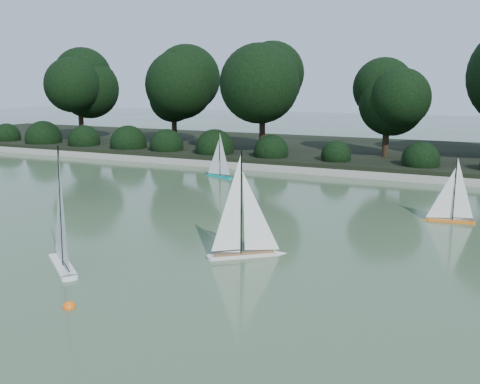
# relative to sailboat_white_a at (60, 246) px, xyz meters

# --- Properties ---
(ground) EXTENTS (80.00, 80.00, 0.00)m
(ground) POSITION_rel_sailboat_white_a_xyz_m (1.62, 0.15, -0.30)
(ground) COLOR #344C2E
(ground) RESTS_ON ground
(pond_coping) EXTENTS (40.00, 0.35, 0.18)m
(pond_coping) POSITION_rel_sailboat_white_a_xyz_m (1.62, 9.15, -0.21)
(pond_coping) COLOR gray
(pond_coping) RESTS_ON ground
(far_bank) EXTENTS (40.00, 8.00, 0.30)m
(far_bank) POSITION_rel_sailboat_white_a_xyz_m (1.62, 13.15, -0.15)
(far_bank) COLOR black
(far_bank) RESTS_ON ground
(tree_line) EXTENTS (26.31, 3.93, 4.39)m
(tree_line) POSITION_rel_sailboat_white_a_xyz_m (2.86, 11.58, 2.35)
(tree_line) COLOR black
(tree_line) RESTS_ON ground
(shrub_hedge) EXTENTS (29.10, 1.10, 1.10)m
(shrub_hedge) POSITION_rel_sailboat_white_a_xyz_m (1.62, 10.05, 0.15)
(shrub_hedge) COLOR black
(shrub_hedge) RESTS_ON ground
(sailboat_white_a) EXTENTS (1.19, 0.98, 1.88)m
(sailboat_white_a) POSITION_rel_sailboat_white_a_xyz_m (0.00, 0.00, 0.00)
(sailboat_white_a) COLOR white
(sailboat_white_a) RESTS_ON ground
(sailboat_white_b) EXTENTS (1.10, 0.92, 1.75)m
(sailboat_white_b) POSITION_rel_sailboat_white_a_xyz_m (2.33, 1.54, -0.03)
(sailboat_white_b) COLOR silver
(sailboat_white_b) RESTS_ON ground
(sailboat_orange) EXTENTS (1.01, 0.29, 1.38)m
(sailboat_orange) POSITION_rel_sailboat_white_a_xyz_m (4.91, 4.99, -0.08)
(sailboat_orange) COLOR orange
(sailboat_orange) RESTS_ON ground
(sailboat_teal) EXTENTS (1.01, 0.47, 1.41)m
(sailboat_teal) POSITION_rel_sailboat_white_a_xyz_m (-1.30, 7.56, -0.07)
(sailboat_teal) COLOR #049993
(sailboat_teal) RESTS_ON ground
(race_buoy) EXTENTS (0.16, 0.16, 0.16)m
(race_buoy) POSITION_rel_sailboat_white_a_xyz_m (1.14, -1.10, -0.30)
(race_buoy) COLOR #FC5F0D
(race_buoy) RESTS_ON ground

